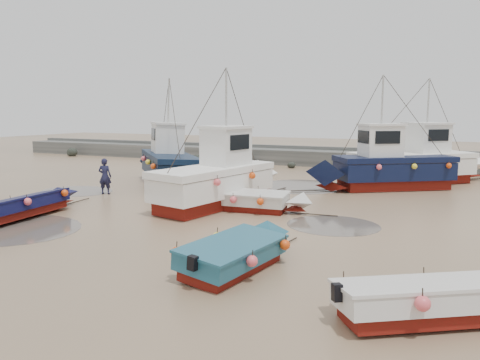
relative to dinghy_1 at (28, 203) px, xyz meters
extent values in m
plane|color=#A27F5F|center=(5.47, 0.80, -0.54)|extent=(120.00, 120.00, 0.00)
cube|color=slate|center=(5.47, 22.80, 0.06)|extent=(60.00, 2.20, 1.20)
cube|color=slate|center=(5.47, 24.01, 0.78)|extent=(60.00, 0.60, 0.25)
ellipsoid|color=black|center=(10.57, 19.83, -0.25)|extent=(0.84, 0.86, 0.51)
ellipsoid|color=black|center=(13.26, 21.36, -0.20)|extent=(0.98, 1.07, 0.72)
ellipsoid|color=black|center=(0.39, 21.27, -0.19)|extent=(0.99, 0.80, 0.58)
ellipsoid|color=black|center=(-18.04, 20.46, -0.31)|extent=(0.65, 0.64, 0.43)
ellipsoid|color=black|center=(15.15, 20.78, -0.33)|extent=(0.61, 0.47, 0.46)
ellipsoid|color=black|center=(1.16, 21.07, -0.33)|extent=(0.61, 0.53, 0.32)
ellipsoid|color=black|center=(16.46, 21.41, -0.31)|extent=(0.67, 0.55, 0.43)
ellipsoid|color=black|center=(-3.71, 20.14, -0.16)|extent=(1.09, 0.88, 0.72)
ellipsoid|color=black|center=(-1.78, 20.46, -0.31)|extent=(0.65, 0.60, 0.37)
ellipsoid|color=black|center=(14.93, 20.20, -0.23)|extent=(0.88, 0.64, 0.62)
ellipsoid|color=black|center=(4.54, 20.40, -0.32)|extent=(0.64, 0.62, 0.48)
ellipsoid|color=black|center=(-17.96, 20.60, -0.16)|extent=(1.10, 0.87, 0.86)
ellipsoid|color=black|center=(13.31, 21.23, -0.35)|extent=(0.55, 0.45, 0.29)
cylinder|color=#564E45|center=(1.18, -1.91, -0.54)|extent=(5.43, 5.43, 0.01)
cylinder|color=#564E45|center=(11.91, 3.71, -0.54)|extent=(3.56, 3.56, 0.01)
cylinder|color=#564E45|center=(-2.67, 5.43, -0.54)|extent=(4.10, 4.10, 0.01)
cylinder|color=#564E45|center=(7.90, 12.14, -0.54)|extent=(5.14, 5.14, 0.01)
cylinder|color=black|center=(-0.15, -1.23, -0.51)|extent=(0.51, 1.95, 0.04)
cube|color=maroon|center=(0.03, -0.37, -0.39)|extent=(1.78, 3.77, 0.30)
cube|color=#0B0C33|center=(0.03, -0.37, -0.02)|extent=(2.06, 4.06, 0.45)
pyramid|color=#0B0C33|center=(-0.17, 1.94, 0.43)|extent=(1.79, 0.86, 0.90)
cube|color=brown|center=(0.03, -0.37, 0.15)|extent=(1.67, 3.41, 0.10)
cube|color=#0B0C33|center=(0.03, -0.37, 0.24)|extent=(2.14, 4.16, 0.07)
cylinder|color=black|center=(-0.25, 2.87, -0.51)|extent=(0.21, 2.00, 0.04)
sphere|color=#E04811|center=(1.06, -0.80, 0.09)|extent=(0.30, 0.30, 0.30)
sphere|color=#E04811|center=(-1.00, 0.06, 0.09)|extent=(0.30, 0.30, 0.30)
sphere|color=#E04811|center=(0.88, 1.27, 0.09)|extent=(0.30, 0.30, 0.30)
cube|color=maroon|center=(10.68, -2.59, -0.39)|extent=(1.73, 3.22, 0.30)
cube|color=#1C5368|center=(10.68, -2.59, -0.02)|extent=(1.98, 3.48, 0.45)
pyramid|color=#1C5368|center=(10.98, -0.62, 0.43)|extent=(1.59, 0.93, 0.90)
cube|color=brown|center=(10.68, -2.59, 0.15)|extent=(1.61, 2.91, 0.10)
cube|color=#1C5368|center=(10.68, -2.59, 0.24)|extent=(2.05, 3.56, 0.07)
cube|color=black|center=(10.42, -4.28, 0.16)|extent=(0.24, 0.21, 0.35)
cylinder|color=black|center=(11.11, 0.24, -0.51)|extent=(0.34, 1.98, 0.04)
sphere|color=#E04811|center=(9.62, -3.75, 0.09)|extent=(0.30, 0.30, 0.30)
sphere|color=#E04811|center=(11.48, -3.15, 0.09)|extent=(0.30, 0.30, 0.30)
sphere|color=#E04811|center=(9.88, -2.02, 0.09)|extent=(0.30, 0.30, 0.30)
sphere|color=#E04811|center=(11.74, -1.43, 0.09)|extent=(0.30, 0.30, 0.30)
cube|color=maroon|center=(15.63, -3.71, -0.39)|extent=(3.40, 2.78, 0.30)
cube|color=silver|center=(15.63, -3.71, -0.02)|extent=(3.71, 3.08, 0.45)
cube|color=brown|center=(15.63, -3.71, 0.15)|extent=(3.09, 2.54, 0.10)
cube|color=silver|center=(15.63, -3.71, 0.24)|extent=(3.81, 3.17, 0.07)
cube|color=black|center=(14.08, -4.71, 0.16)|extent=(0.27, 0.28, 0.35)
sphere|color=#E04811|center=(14.01, -3.80, 0.09)|extent=(0.30, 0.30, 0.30)
sphere|color=#E04811|center=(15.67, -4.64, 0.09)|extent=(0.30, 0.30, 0.30)
sphere|color=#E04811|center=(15.58, -2.77, 0.09)|extent=(0.30, 0.30, 0.30)
cube|color=maroon|center=(8.09, 4.80, -0.39)|extent=(2.89, 1.43, 0.30)
cube|color=silver|center=(8.09, 4.80, -0.02)|extent=(3.12, 1.65, 0.45)
pyramid|color=silver|center=(9.93, 4.98, 0.43)|extent=(0.84, 1.44, 0.90)
cube|color=brown|center=(8.09, 4.80, 0.15)|extent=(2.62, 1.33, 0.10)
cube|color=silver|center=(8.09, 4.80, 0.24)|extent=(3.19, 1.72, 0.07)
cube|color=black|center=(6.53, 4.66, 0.16)|extent=(0.20, 0.24, 0.35)
cylinder|color=black|center=(10.75, 5.05, -0.51)|extent=(2.00, 0.23, 0.04)
sphere|color=#E04811|center=(6.83, 5.50, 0.09)|extent=(0.30, 0.30, 0.30)
sphere|color=#E04811|center=(7.57, 3.94, 0.09)|extent=(0.30, 0.30, 0.30)
sphere|color=#E04811|center=(8.02, 5.61, 0.09)|extent=(0.30, 0.30, 0.30)
sphere|color=#E04811|center=(8.76, 4.05, 0.09)|extent=(0.30, 0.30, 0.30)
sphere|color=#E04811|center=(9.20, 5.72, 0.09)|extent=(0.30, 0.30, 0.30)
cube|color=maroon|center=(0.78, 9.24, -0.27)|extent=(5.80, 5.97, 0.55)
cube|color=black|center=(0.78, 9.24, 0.48)|extent=(6.38, 6.55, 0.95)
pyramid|color=black|center=(-1.91, 12.10, 1.18)|extent=(2.71, 2.68, 1.40)
cube|color=brown|center=(0.78, 9.24, 1.00)|extent=(6.20, 6.38, 0.08)
cube|color=black|center=(0.78, 9.24, 1.14)|extent=(6.52, 6.70, 0.30)
cube|color=white|center=(0.15, 9.91, 2.11)|extent=(2.59, 2.60, 1.70)
cube|color=white|center=(0.15, 9.91, 3.02)|extent=(2.80, 2.81, 0.12)
cube|color=black|center=(-0.55, 10.65, 2.36)|extent=(1.07, 1.01, 0.68)
cylinder|color=#B7B7B2|center=(0.15, 9.91, 4.38)|extent=(0.10, 0.10, 2.60)
cylinder|color=black|center=(-2.68, 12.91, -0.51)|extent=(2.10, 2.22, 0.05)
sphere|color=#F25861|center=(1.67, 6.39, 0.84)|extent=(0.30, 0.30, 0.30)
sphere|color=#F25861|center=(2.85, 8.97, 0.84)|extent=(0.30, 0.30, 0.30)
sphere|color=#F25861|center=(0.20, 7.95, 0.84)|extent=(0.30, 0.30, 0.30)
sphere|color=#F25861|center=(1.37, 10.54, 0.84)|extent=(0.30, 0.30, 0.30)
sphere|color=#F25861|center=(-1.28, 9.51, 0.84)|extent=(0.30, 0.30, 0.30)
sphere|color=#F25861|center=(-0.11, 12.10, 0.84)|extent=(0.30, 0.30, 0.30)
cube|color=maroon|center=(6.18, 4.80, -0.27)|extent=(2.97, 6.18, 0.55)
cube|color=white|center=(6.18, 4.80, 0.48)|extent=(3.38, 6.67, 0.95)
pyramid|color=white|center=(6.91, 8.47, 1.18)|extent=(2.42, 1.82, 1.40)
cube|color=brown|center=(6.18, 4.80, 1.00)|extent=(3.27, 6.52, 0.08)
cube|color=white|center=(6.18, 4.80, 1.14)|extent=(3.45, 6.82, 0.30)
cube|color=white|center=(6.35, 5.66, 2.11)|extent=(1.89, 2.26, 1.70)
cube|color=white|center=(6.35, 5.66, 3.02)|extent=(2.04, 2.44, 0.12)
cube|color=black|center=(6.55, 6.66, 2.36)|extent=(1.28, 0.30, 0.68)
cylinder|color=#B7B7B2|center=(6.35, 5.66, 4.38)|extent=(0.10, 0.10, 2.60)
cylinder|color=black|center=(7.12, 9.53, -0.51)|extent=(0.63, 2.95, 0.05)
sphere|color=#F25861|center=(4.50, 2.55, 0.84)|extent=(0.30, 0.30, 0.30)
sphere|color=#F25861|center=(7.12, 3.32, 0.84)|extent=(0.30, 0.30, 0.30)
sphere|color=#F25861|center=(4.99, 5.04, 0.84)|extent=(0.30, 0.30, 0.30)
sphere|color=#F25861|center=(7.62, 5.81, 0.84)|extent=(0.30, 0.30, 0.30)
sphere|color=#F25861|center=(5.49, 7.52, 0.84)|extent=(0.30, 0.30, 0.30)
cube|color=maroon|center=(12.89, 13.44, -0.27)|extent=(5.93, 4.92, 0.55)
cube|color=black|center=(12.89, 13.44, 0.48)|extent=(6.48, 5.44, 0.95)
pyramid|color=black|center=(9.84, 11.35, 1.18)|extent=(2.47, 2.69, 1.40)
cube|color=brown|center=(12.89, 13.44, 1.00)|extent=(6.31, 5.29, 0.08)
cube|color=black|center=(12.89, 13.44, 1.14)|extent=(6.62, 5.56, 0.30)
cube|color=white|center=(12.18, 12.96, 2.11)|extent=(2.55, 2.45, 1.70)
cube|color=white|center=(12.18, 12.96, 3.02)|extent=(2.76, 2.64, 0.12)
cube|color=black|center=(11.34, 12.38, 2.36)|extent=(0.81, 1.15, 0.68)
cylinder|color=#B7B7B2|center=(12.18, 12.96, 4.38)|extent=(0.10, 0.10, 2.60)
cylinder|color=black|center=(8.95, 10.74, -0.51)|extent=(2.50, 1.74, 0.05)
sphere|color=#F25861|center=(15.66, 13.82, 0.84)|extent=(0.30, 0.30, 0.30)
sphere|color=#F25861|center=(13.41, 15.33, 0.84)|extent=(0.30, 0.30, 0.30)
sphere|color=#F25861|center=(14.01, 12.69, 0.84)|extent=(0.30, 0.30, 0.30)
sphere|color=#F25861|center=(11.76, 14.20, 0.84)|extent=(0.30, 0.30, 0.30)
sphere|color=#F25861|center=(12.36, 11.55, 0.84)|extent=(0.30, 0.30, 0.30)
sphere|color=#F25861|center=(10.11, 13.06, 0.84)|extent=(0.30, 0.30, 0.30)
cube|color=maroon|center=(13.56, 16.20, -0.27)|extent=(6.54, 6.26, 0.55)
cube|color=white|center=(13.56, 16.20, 0.48)|extent=(7.19, 6.91, 0.95)
pyramid|color=white|center=(16.57, 18.93, 1.18)|extent=(3.04, 3.14, 1.40)
cube|color=brown|center=(13.56, 16.20, 1.00)|extent=(6.99, 6.72, 0.08)
cube|color=white|center=(13.56, 16.20, 1.14)|extent=(7.35, 7.06, 0.30)
cube|color=white|center=(14.27, 16.84, 2.11)|extent=(2.87, 2.87, 1.70)
cube|color=white|center=(14.27, 16.84, 3.02)|extent=(3.10, 3.10, 0.12)
cube|color=black|center=(15.03, 17.53, 2.36)|extent=(1.22, 1.33, 0.68)
cylinder|color=#B7B7B2|center=(14.27, 16.84, 4.38)|extent=(0.10, 0.10, 2.60)
cylinder|color=black|center=(17.41, 19.69, -0.51)|extent=(2.25, 2.05, 0.05)
sphere|color=#F25861|center=(10.42, 15.50, 0.84)|extent=(0.30, 0.30, 0.30)
sphere|color=#F25861|center=(13.60, 14.08, 0.84)|extent=(0.30, 0.30, 0.30)
sphere|color=#F25861|center=(12.49, 17.38, 0.84)|extent=(0.30, 0.30, 0.30)
sphere|color=#F25861|center=(15.67, 15.96, 0.84)|extent=(0.30, 0.30, 0.30)
sphere|color=#F25861|center=(14.56, 19.26, 0.84)|extent=(0.30, 0.30, 0.30)
imported|color=#191A34|center=(-0.61, 5.39, -0.54)|extent=(0.79, 0.64, 1.89)
camera|label=1|loc=(16.05, -13.54, 3.76)|focal=35.00mm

